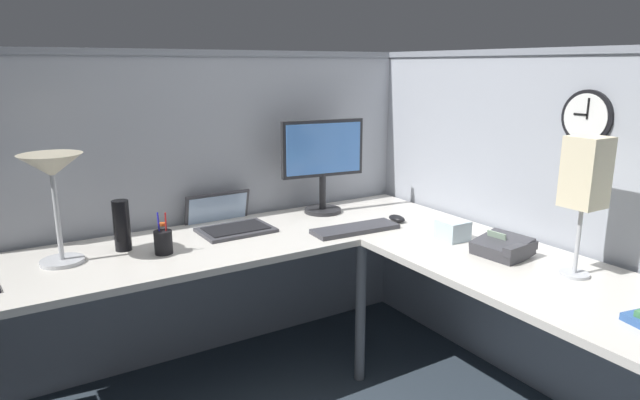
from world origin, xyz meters
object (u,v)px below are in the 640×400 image
object	(u,v)px
computer_mouse	(397,218)
thermos_flask	(122,226)
keyboard	(355,229)
laptop	(228,222)
tissue_box	(453,230)
desk_lamp_dome	(52,175)
desk_lamp_paper	(586,177)
pen_cup	(163,242)
wall_clock	(587,117)
monitor	(323,159)
office_phone	(504,248)

from	to	relation	value
computer_mouse	thermos_flask	world-z (taller)	thermos_flask
thermos_flask	keyboard	bearing A→B (deg)	-16.46
keyboard	computer_mouse	world-z (taller)	computer_mouse
laptop	tissue_box	distance (m)	1.08
desk_lamp_dome	tissue_box	size ratio (longest dim) A/B	3.71
thermos_flask	tissue_box	distance (m)	1.46
laptop	thermos_flask	distance (m)	0.53
desk_lamp_paper	tissue_box	xyz separation A→B (m)	(-0.07, 0.56, -0.34)
laptop	keyboard	xyz separation A→B (m)	(0.49, -0.39, -0.01)
laptop	thermos_flask	bearing A→B (deg)	-170.13
pen_cup	thermos_flask	distance (m)	0.20
desk_lamp_dome	wall_clock	size ratio (longest dim) A/B	2.02
computer_mouse	tissue_box	world-z (taller)	tissue_box
monitor	thermos_flask	size ratio (longest dim) A/B	2.27
office_phone	tissue_box	world-z (taller)	office_phone
wall_clock	pen_cup	bearing A→B (deg)	149.30
computer_mouse	desk_lamp_dome	size ratio (longest dim) A/B	0.23
monitor	desk_lamp_paper	bearing A→B (deg)	-75.86
keyboard	wall_clock	size ratio (longest dim) A/B	1.95
pen_cup	wall_clock	world-z (taller)	wall_clock
tissue_box	pen_cup	bearing A→B (deg)	156.83
monitor	pen_cup	xyz separation A→B (m)	(-0.93, -0.22, -0.24)
monitor	tissue_box	bearing A→B (deg)	-70.92
keyboard	pen_cup	size ratio (longest dim) A/B	2.39
pen_cup	desk_lamp_dome	bearing A→B (deg)	165.22
thermos_flask	desk_lamp_paper	size ratio (longest dim) A/B	0.42
thermos_flask	office_phone	xyz separation A→B (m)	(1.33, -0.92, -0.07)
keyboard	desk_lamp_paper	distance (m)	1.05
desk_lamp_dome	office_phone	world-z (taller)	desk_lamp_dome
keyboard	pen_cup	world-z (taller)	pen_cup
computer_mouse	wall_clock	world-z (taller)	wall_clock
keyboard	pen_cup	distance (m)	0.89
thermos_flask	office_phone	world-z (taller)	thermos_flask
keyboard	laptop	bearing A→B (deg)	145.15
desk_lamp_dome	monitor	bearing A→B (deg)	5.02
laptop	computer_mouse	size ratio (longest dim) A/B	3.72
keyboard	desk_lamp_paper	bearing A→B (deg)	-64.21
desk_lamp_dome	desk_lamp_paper	bearing A→B (deg)	-35.58
computer_mouse	tissue_box	distance (m)	0.37
desk_lamp_dome	office_phone	xyz separation A→B (m)	(1.58, -0.88, -0.33)
pen_cup	desk_lamp_paper	world-z (taller)	desk_lamp_paper
computer_mouse	desk_lamp_dome	bearing A→B (deg)	171.10
desk_lamp_dome	office_phone	size ratio (longest dim) A/B	2.01
monitor	wall_clock	bearing A→B (deg)	-62.68
laptop	computer_mouse	xyz separation A→B (m)	(0.77, -0.37, -0.01)
desk_lamp_dome	pen_cup	distance (m)	0.50
office_phone	desk_lamp_paper	world-z (taller)	desk_lamp_paper
wall_clock	keyboard	bearing A→B (deg)	130.51
computer_mouse	pen_cup	world-z (taller)	pen_cup
pen_cup	tissue_box	xyz separation A→B (m)	(1.18, -0.50, -0.01)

